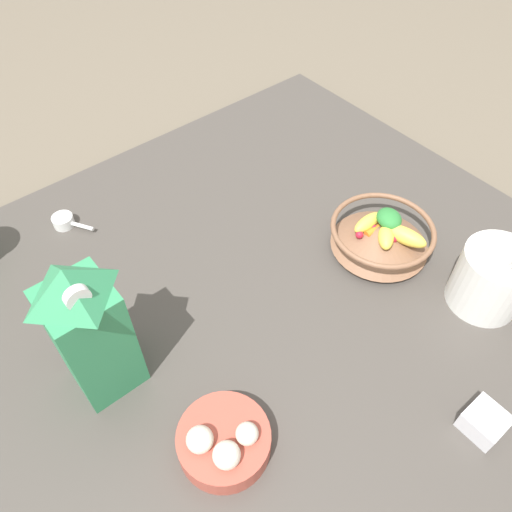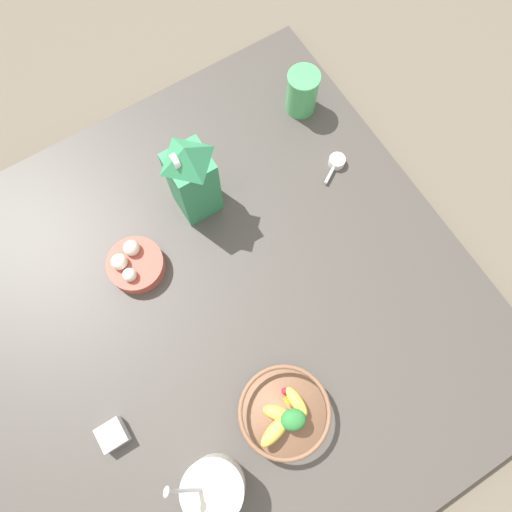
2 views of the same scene
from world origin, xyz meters
name	(u,v)px [view 1 (image 1 of 2)]	position (x,y,z in m)	size (l,w,h in m)	color
ground_plane	(279,341)	(0.00, 0.00, 0.00)	(6.00, 6.00, 0.00)	#665B4C
countertop	(280,337)	(0.00, 0.00, 0.02)	(1.20, 1.20, 0.03)	#47423D
fruit_bowl	(382,235)	(0.27, 0.02, 0.07)	(0.19, 0.19, 0.08)	brown
milk_carton	(89,329)	(-0.26, 0.11, 0.16)	(0.09, 0.09, 0.26)	#338C59
yogurt_tub	(493,277)	(0.32, -0.17, 0.10)	(0.12, 0.12, 0.23)	white
spice_jar	(484,422)	(0.12, -0.31, 0.05)	(0.06, 0.06, 0.04)	silver
measuring_scoop	(65,221)	(-0.17, 0.46, 0.04)	(0.06, 0.08, 0.02)	white
garlic_bowl	(224,442)	(-0.19, -0.10, 0.06)	(0.13, 0.13, 0.07)	#B24C3D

